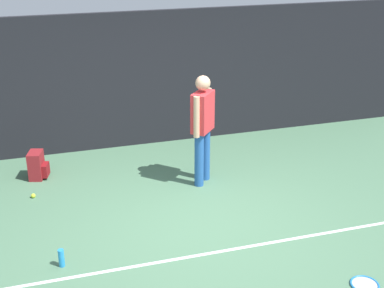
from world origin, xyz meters
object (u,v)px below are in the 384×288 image
(tennis_player, at_px, (203,123))
(water_bottle, at_px, (61,258))
(backpack, at_px, (37,166))
(tennis_racket, at_px, (366,286))
(tennis_ball_near_player, at_px, (33,196))

(tennis_player, bearing_deg, water_bottle, -12.76)
(backpack, bearing_deg, tennis_player, -94.27)
(tennis_racket, xyz_separation_m, tennis_ball_near_player, (-3.47, 3.22, 0.02))
(tennis_player, relative_size, tennis_racket, 2.69)
(tennis_player, bearing_deg, tennis_racket, 58.87)
(backpack, distance_m, tennis_ball_near_player, 0.69)
(tennis_racket, relative_size, backpack, 1.44)
(backpack, xyz_separation_m, tennis_ball_near_player, (-0.10, -0.66, -0.18))
(water_bottle, bearing_deg, tennis_ball_near_player, 98.44)
(tennis_racket, distance_m, backpack, 5.15)
(water_bottle, bearing_deg, tennis_player, 35.81)
(tennis_racket, bearing_deg, water_bottle, 75.07)
(tennis_ball_near_player, relative_size, water_bottle, 0.30)
(tennis_ball_near_player, height_order, water_bottle, water_bottle)
(tennis_racket, bearing_deg, tennis_ball_near_player, 55.51)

